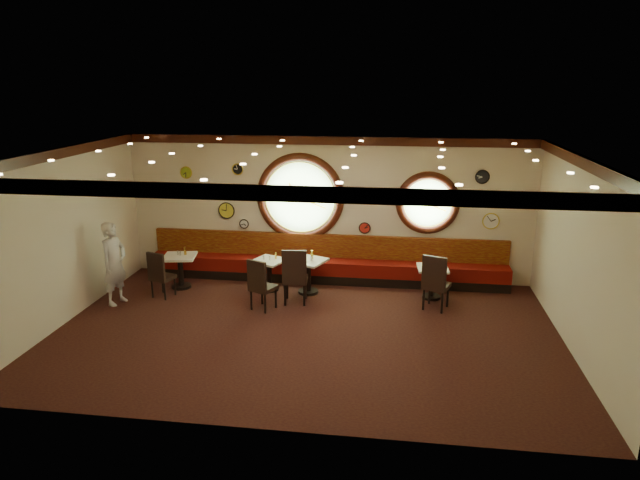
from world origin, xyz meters
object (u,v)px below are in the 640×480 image
at_px(chair_b, 260,282).
at_px(condiment_a_bottle, 185,251).
at_px(chair_c, 295,273).
at_px(condiment_c_pepper, 311,258).
at_px(chair_d, 435,279).
at_px(condiment_d_salt, 430,265).
at_px(table_a, 180,267).
at_px(condiment_d_pepper, 434,266).
at_px(chair_a, 159,272).
at_px(condiment_a_salt, 178,253).
at_px(condiment_c_bottle, 312,255).
at_px(condiment_a_pepper, 180,253).
at_px(condiment_b_salt, 264,258).
at_px(condiment_d_bottle, 439,262).
at_px(condiment_b_bottle, 276,256).
at_px(table_b, 269,271).
at_px(table_c, 308,272).
at_px(table_d, 432,279).
at_px(condiment_b_pepper, 269,258).
at_px(condiment_c_salt, 304,258).
at_px(waiter, 114,263).

distance_m(chair_b, condiment_a_bottle, 2.21).
distance_m(chair_c, condiment_c_pepper, 0.66).
bearing_deg(chair_c, chair_d, -3.84).
bearing_deg(condiment_d_salt, table_a, -178.73).
height_order(condiment_c_pepper, condiment_d_pepper, condiment_c_pepper).
xyz_separation_m(table_a, chair_a, (-0.20, -0.64, 0.11)).
bearing_deg(condiment_a_salt, condiment_a_bottle, 13.24).
height_order(table_a, condiment_c_bottle, condiment_c_bottle).
bearing_deg(condiment_a_pepper, condiment_b_salt, 3.10).
xyz_separation_m(condiment_a_salt, condiment_d_bottle, (5.54, 0.16, -0.01)).
height_order(condiment_a_salt, condiment_b_bottle, condiment_b_bottle).
distance_m(chair_b, condiment_b_bottle, 1.22).
height_order(condiment_d_salt, condiment_d_pepper, condiment_d_pepper).
distance_m(table_b, condiment_b_bottle, 0.36).
bearing_deg(chair_d, condiment_d_salt, 117.29).
bearing_deg(table_c, table_d, 1.28).
relative_size(table_d, condiment_c_bottle, 3.80).
distance_m(table_a, table_b, 1.94).
bearing_deg(table_d, condiment_b_pepper, -179.47).
xyz_separation_m(chair_a, chair_c, (2.82, 0.04, 0.10)).
relative_size(condiment_d_salt, condiment_d_bottle, 0.55).
distance_m(chair_a, condiment_a_bottle, 0.81).
relative_size(chair_d, condiment_c_salt, 7.42).
bearing_deg(condiment_c_salt, waiter, -163.54).
bearing_deg(chair_c, condiment_a_pepper, 161.69).
distance_m(chair_c, condiment_c_bottle, 0.80).
bearing_deg(condiment_d_bottle, waiter, -169.18).
bearing_deg(condiment_a_bottle, condiment_a_salt, -166.76).
bearing_deg(condiment_b_pepper, condiment_b_bottle, 47.34).
relative_size(table_a, condiment_c_salt, 8.14).
distance_m(table_c, condiment_d_salt, 2.53).
distance_m(condiment_c_pepper, condiment_b_bottle, 0.82).
height_order(condiment_a_pepper, condiment_b_pepper, condiment_a_pepper).
bearing_deg(condiment_c_salt, condiment_a_bottle, 179.35).
bearing_deg(condiment_a_salt, waiter, -129.86).
xyz_separation_m(table_d, condiment_d_pepper, (0.02, -0.07, 0.30)).
bearing_deg(condiment_d_pepper, chair_b, -162.74).
xyz_separation_m(condiment_a_salt, condiment_a_bottle, (0.15, 0.04, 0.04)).
xyz_separation_m(condiment_c_pepper, condiment_d_bottle, (2.62, 0.19, -0.03)).
xyz_separation_m(chair_a, chair_d, (5.58, 0.10, 0.08)).
bearing_deg(condiment_d_pepper, condiment_c_pepper, -179.11).
bearing_deg(chair_b, condiment_a_pepper, 177.84).
bearing_deg(condiment_a_pepper, table_a, -146.22).
height_order(chair_b, condiment_a_bottle, chair_b).
height_order(condiment_d_salt, condiment_b_bottle, condiment_b_bottle).
bearing_deg(chair_c, table_c, 70.65).
bearing_deg(condiment_b_salt, condiment_b_bottle, 21.46).
height_order(chair_c, condiment_c_pepper, chair_c).
height_order(condiment_a_bottle, waiter, waiter).
relative_size(chair_a, condiment_d_bottle, 3.53).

